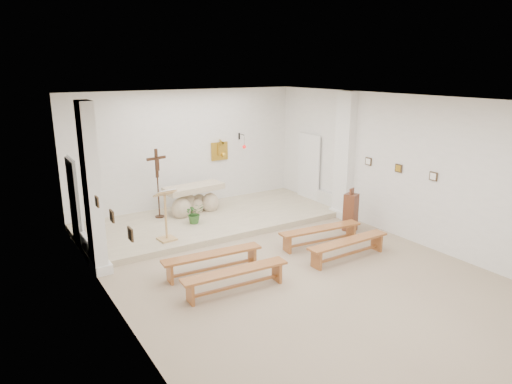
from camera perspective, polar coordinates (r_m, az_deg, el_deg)
ground at (r=9.78m, az=3.88°, el=-9.49°), size 7.00×10.00×0.00m
wall_left at (r=7.73m, az=-17.35°, el=-3.10°), size 0.02×10.00×3.50m
wall_right at (r=11.55m, az=18.21°, el=2.81°), size 0.02×10.00×3.50m
wall_back at (r=13.44m, az=-8.63°, el=5.09°), size 7.00×0.02×3.50m
ceiling at (r=8.90m, az=4.29°, el=11.36°), size 7.00×10.00×0.02m
sanctuary_platform at (r=12.54m, az=-5.57°, el=-3.46°), size 6.98×3.00×0.15m
pilaster_left at (r=9.63m, az=-19.82°, el=0.28°), size 0.26×0.55×3.50m
pilaster_right at (r=12.80m, az=11.01°, el=4.47°), size 0.26×0.55×3.50m
gold_wall_relief at (r=13.87m, az=-4.59°, el=5.11°), size 0.55×0.04×0.55m
sanctuary_lamp at (r=13.96m, az=-1.56°, el=5.89°), size 0.11×0.36×0.44m
station_frame_left_front at (r=7.01m, az=-15.42°, el=-5.10°), size 0.03×0.20×0.20m
station_frame_left_mid at (r=7.93m, az=-17.57°, el=-2.88°), size 0.03×0.20×0.20m
station_frame_left_rear at (r=8.86m, az=-19.27°, el=-1.13°), size 0.03×0.20×0.20m
station_frame_right_front at (r=11.06m, az=21.29°, el=1.85°), size 0.03×0.20×0.20m
station_frame_right_mid at (r=11.66m, az=17.39°, el=2.85°), size 0.03×0.20×0.20m
station_frame_right_rear at (r=12.32m, az=13.88°, el=3.74°), size 0.03×0.20×0.20m
radiator_left at (r=10.72m, az=-20.27°, el=-6.60°), size 0.10×0.85×0.52m
radiator_right at (r=13.68m, az=8.89°, el=-1.11°), size 0.10×0.85×0.52m
altar at (r=12.88m, az=-7.78°, el=-1.13°), size 1.72×0.82×0.86m
lectern at (r=10.85m, az=-11.19°, el=-2.81°), size 0.49×0.43×1.27m
crucifix_stand at (r=12.44m, az=-12.21°, el=1.69°), size 0.57×0.25×1.89m
potted_plant at (r=12.02m, az=-7.70°, el=-2.65°), size 0.49×0.43×0.54m
donation_pedestal at (r=12.00m, az=11.75°, el=-2.46°), size 0.39×0.39×1.13m
bench_left_front at (r=9.45m, az=-5.45°, el=-8.23°), size 2.12×0.49×0.45m
bench_right_front at (r=10.93m, az=8.06°, el=-4.99°), size 2.13×0.54×0.45m
bench_left_second at (r=8.69m, az=-2.57°, el=-10.37°), size 2.12×0.46×0.45m
bench_right_second at (r=10.28m, az=11.46°, el=-6.49°), size 2.11×0.37×0.45m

